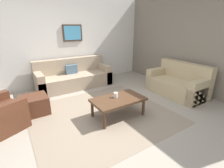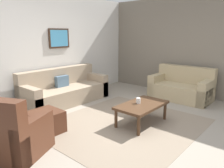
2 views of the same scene
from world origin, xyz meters
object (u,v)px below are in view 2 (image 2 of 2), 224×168
(couch_loveseat, at_px, (182,88))
(cup, at_px, (138,101))
(couch_main, at_px, (64,91))
(ottoman, at_px, (45,122))
(framed_artwork, at_px, (59,38))
(armchair_leather, at_px, (12,137))
(coffee_table, at_px, (142,106))

(couch_loveseat, distance_m, cup, 2.19)
(couch_main, xyz_separation_m, ottoman, (-1.36, -1.23, -0.10))
(couch_loveseat, bearing_deg, framed_artwork, 128.34)
(couch_main, relative_size, framed_artwork, 3.63)
(couch_main, height_order, armchair_leather, armchair_leather)
(ottoman, relative_size, coffee_table, 0.51)
(couch_main, height_order, ottoman, couch_main)
(cup, bearing_deg, framed_artwork, 87.80)
(armchair_leather, xyz_separation_m, framed_artwork, (2.34, 1.98, 1.33))
(coffee_table, bearing_deg, couch_loveseat, 2.81)
(armchair_leather, distance_m, coffee_table, 2.37)
(ottoman, bearing_deg, framed_artwork, 45.85)
(couch_main, bearing_deg, couch_loveseat, -43.88)
(couch_main, xyz_separation_m, cup, (0.13, -2.25, 0.17))
(armchair_leather, relative_size, cup, 9.76)
(couch_loveseat, height_order, framed_artwork, framed_artwork)
(couch_loveseat, relative_size, framed_artwork, 2.50)
(couch_main, relative_size, couch_loveseat, 1.45)
(ottoman, height_order, cup, cup)
(couch_loveseat, height_order, cup, couch_loveseat)
(armchair_leather, bearing_deg, framed_artwork, 40.28)
(cup, bearing_deg, couch_loveseat, 0.68)
(couch_main, xyz_separation_m, coffee_table, (0.14, -2.33, 0.06))
(couch_main, distance_m, framed_artwork, 1.42)
(framed_artwork, bearing_deg, ottoman, -134.15)
(ottoman, relative_size, cup, 5.15)
(armchair_leather, height_order, coffee_table, armchair_leather)
(coffee_table, xyz_separation_m, framed_artwork, (0.09, 2.74, 1.28))
(cup, bearing_deg, couch_main, 93.31)
(couch_loveseat, bearing_deg, couch_main, 136.12)
(armchair_leather, bearing_deg, couch_loveseat, -8.36)
(armchair_leather, bearing_deg, ottoman, 24.79)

